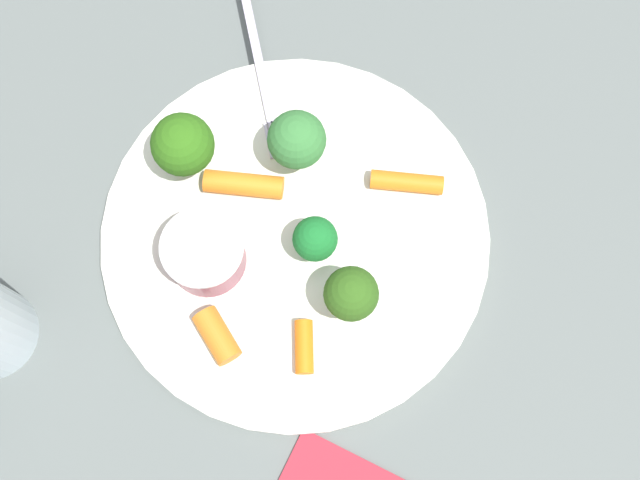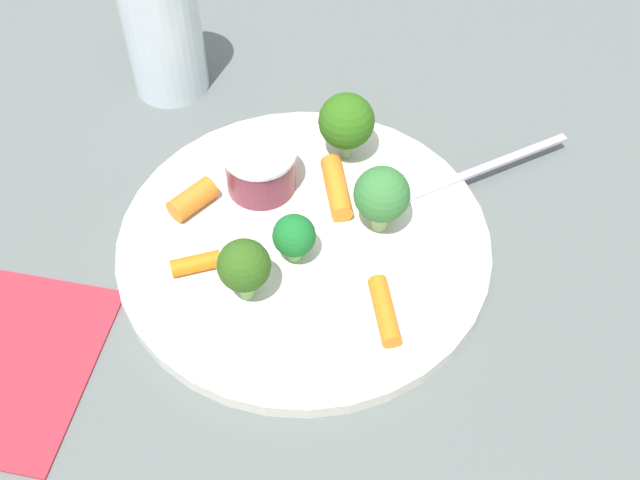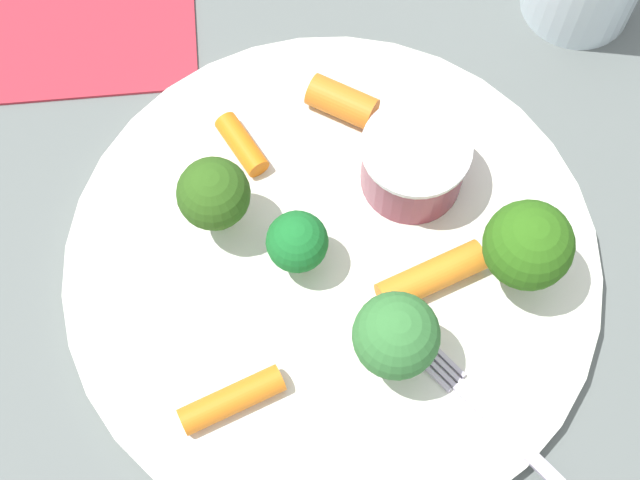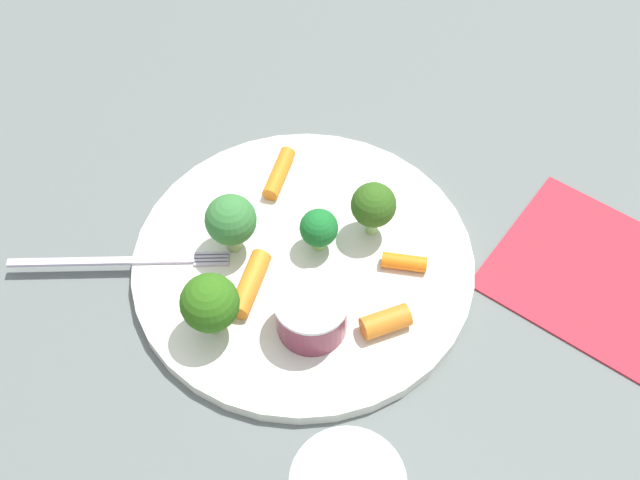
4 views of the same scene
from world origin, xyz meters
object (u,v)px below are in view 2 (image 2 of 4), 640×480
plate (310,244)px  broccoli_floret_0 (301,236)px  drinking_glass (169,31)px  sauce_cup (267,169)px  broccoli_floret_3 (388,195)px  fork (475,174)px  carrot_stick_0 (391,311)px  broccoli_floret_1 (251,266)px  broccoli_floret_2 (352,122)px  carrot_stick_3 (203,263)px  carrot_stick_1 (199,199)px  carrot_stick_2 (342,187)px

plate → broccoli_floret_0: (0.02, -0.01, 0.03)m
plate → drinking_glass: 0.23m
broccoli_floret_0 → sauce_cup: bearing=-160.7°
broccoli_floret_3 → plate: bearing=-78.8°
fork → carrot_stick_0: bearing=-31.1°
sauce_cup → broccoli_floret_1: broccoli_floret_1 is taller
broccoli_floret_2 → carrot_stick_3: broccoli_floret_2 is taller
broccoli_floret_0 → fork: 0.16m
carrot_stick_1 → drinking_glass: bearing=-169.0°
broccoli_floret_1 → fork: broccoli_floret_1 is taller
broccoli_floret_1 → carrot_stick_0: 0.10m
broccoli_floret_3 → broccoli_floret_2: bearing=-164.1°
plate → carrot_stick_1: (-0.03, -0.08, 0.01)m
sauce_cup → broccoli_floret_0: bearing=19.3°
carrot_stick_0 → carrot_stick_2: 0.12m
carrot_stick_1 → carrot_stick_3: size_ratio=1.03×
broccoli_floret_3 → carrot_stick_0: 0.08m
broccoli_floret_3 → fork: size_ratio=0.34×
drinking_glass → fork: bearing=62.0°
plate → sauce_cup: 0.07m
broccoli_floret_1 → carrot_stick_2: (-0.09, 0.07, -0.02)m
fork → carrot_stick_3: bearing=-67.9°
broccoli_floret_1 → broccoli_floret_0: bearing=133.4°
carrot_stick_2 → carrot_stick_0: bearing=13.8°
plate → broccoli_floret_1: (0.05, -0.04, 0.04)m
broccoli_floret_0 → fork: bearing=118.9°
broccoli_floret_2 → broccoli_floret_1: bearing=-29.4°
broccoli_floret_2 → broccoli_floret_3: size_ratio=1.05×
plate → carrot_stick_1: carrot_stick_1 is taller
broccoli_floret_3 → drinking_glass: drinking_glass is taller
broccoli_floret_1 → drinking_glass: 0.25m
broccoli_floret_3 → fork: broccoli_floret_3 is taller
sauce_cup → drinking_glass: 0.16m
broccoli_floret_2 → broccoli_floret_3: (0.07, 0.02, -0.00)m
sauce_cup → broccoli_floret_2: broccoli_floret_2 is taller
broccoli_floret_3 → broccoli_floret_0: bearing=-66.7°
plate → broccoli_floret_0: 0.03m
carrot_stick_2 → broccoli_floret_3: bearing=43.5°
sauce_cup → carrot_stick_0: bearing=34.5°
carrot_stick_0 → carrot_stick_1: bearing=-127.1°
plate → carrot_stick_0: carrot_stick_0 is taller
broccoli_floret_1 → drinking_glass: drinking_glass is taller
broccoli_floret_2 → carrot_stick_2: bearing=-12.2°
carrot_stick_2 → sauce_cup: bearing=-101.3°
sauce_cup → carrot_stick_1: sauce_cup is taller
broccoli_floret_3 → carrot_stick_0: broccoli_floret_3 is taller
broccoli_floret_1 → broccoli_floret_2: broccoli_floret_2 is taller
carrot_stick_0 → carrot_stick_3: 0.14m
broccoli_floret_0 → broccoli_floret_3: 0.07m
plate → carrot_stick_2: size_ratio=4.92×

